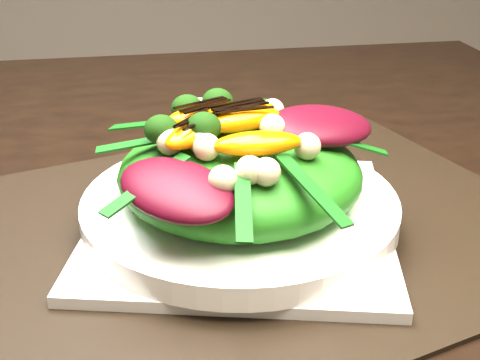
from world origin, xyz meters
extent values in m
cube|color=black|center=(0.29, -0.16, 0.75)|extent=(0.61, 0.53, 0.00)
cube|color=silver|center=(0.29, -0.16, 0.76)|extent=(0.30, 0.30, 0.01)
cylinder|color=white|center=(0.29, -0.16, 0.77)|extent=(0.28, 0.28, 0.02)
ellipsoid|color=#277515|center=(0.29, -0.16, 0.81)|extent=(0.23, 0.23, 0.07)
ellipsoid|color=#3D0612|center=(0.35, -0.16, 0.84)|extent=(0.10, 0.08, 0.02)
ellipsoid|color=orange|center=(0.26, -0.14, 0.85)|extent=(0.07, 0.05, 0.02)
sphere|color=#123409|center=(0.22, -0.12, 0.85)|extent=(0.05, 0.05, 0.04)
sphere|color=beige|center=(0.33, -0.21, 0.84)|extent=(0.03, 0.03, 0.02)
cube|color=black|center=(0.26, -0.14, 0.86)|extent=(0.04, 0.02, 0.00)
camera|label=1|loc=(0.20, -0.63, 1.03)|focal=48.00mm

